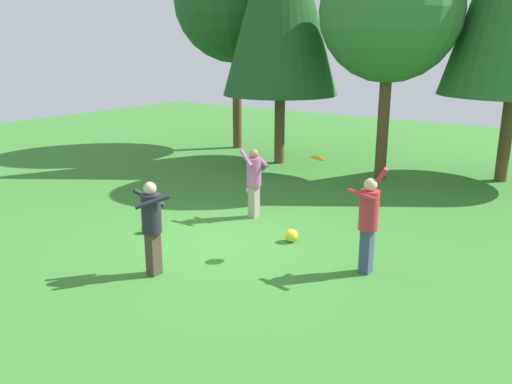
% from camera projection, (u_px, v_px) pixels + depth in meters
% --- Properties ---
extents(ground_plane, '(40.00, 40.00, 0.00)m').
position_uv_depth(ground_plane, '(218.00, 245.00, 10.61)').
color(ground_plane, '#387A2D').
extents(person_thrower, '(0.60, 0.58, 1.91)m').
position_uv_depth(person_thrower, '(368.00, 217.00, 9.04)').
color(person_thrower, '#38476B').
rests_on(person_thrower, ground_plane).
extents(person_catcher, '(0.70, 0.67, 1.63)m').
position_uv_depth(person_catcher, '(254.00, 177.00, 12.06)').
color(person_catcher, gray).
rests_on(person_catcher, ground_plane).
extents(person_bystander, '(0.72, 0.73, 1.68)m').
position_uv_depth(person_bystander, '(152.00, 221.00, 8.98)').
color(person_bystander, '#4C382D').
rests_on(person_bystander, ground_plane).
extents(frisbee, '(0.28, 0.27, 0.14)m').
position_uv_depth(frisbee, '(317.00, 158.00, 9.71)').
color(frisbee, orange).
extents(ball_white, '(0.20, 0.20, 0.20)m').
position_uv_depth(ball_white, '(250.00, 191.00, 14.17)').
color(ball_white, white).
rests_on(ball_white, ground_plane).
extents(ball_orange, '(0.21, 0.21, 0.21)m').
position_uv_depth(ball_orange, '(146.00, 228.00, 11.24)').
color(ball_orange, orange).
rests_on(ball_orange, ground_plane).
extents(ball_yellow, '(0.27, 0.27, 0.27)m').
position_uv_depth(ball_yellow, '(291.00, 235.00, 10.73)').
color(ball_yellow, yellow).
rests_on(ball_yellow, ground_plane).
extents(tree_far_left, '(4.56, 4.56, 7.79)m').
position_uv_depth(tree_far_left, '(236.00, 0.00, 19.17)').
color(tree_far_left, brown).
rests_on(tree_far_left, ground_plane).
extents(tree_center, '(4.00, 4.00, 6.84)m').
position_uv_depth(tree_center, '(391.00, 11.00, 14.61)').
color(tree_center, brown).
rests_on(tree_center, ground_plane).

